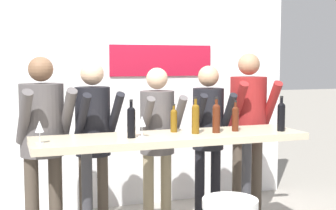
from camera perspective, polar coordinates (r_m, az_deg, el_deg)
The scene contains 15 objects.
back_wall at distance 5.45m, azimuth -4.80°, elevation 0.75°, with size 3.98×0.12×2.49m.
tasting_table at distance 4.09m, azimuth 0.43°, elevation -5.85°, with size 2.38×0.61×1.05m.
person_far_left at distance 4.39m, azimuth -15.05°, elevation -2.96°, with size 0.53×0.62×1.72m.
person_left at distance 4.43m, azimuth -9.10°, elevation -2.94°, with size 0.44×0.56×1.68m.
person_center_left at distance 4.61m, azimuth -1.29°, elevation -3.09°, with size 0.41×0.51×1.62m.
person_center at distance 4.80m, azimuth 4.95°, elevation -2.55°, with size 0.40×0.52×1.64m.
person_center_right at distance 5.05m, azimuth 9.78°, elevation -1.44°, with size 0.50×0.60×1.77m.
wine_bottle_0 at distance 4.19m, azimuth 0.72°, elevation -1.75°, with size 0.06×0.06×0.25m.
wine_bottle_1 at distance 4.37m, azimuth 13.64°, elevation -1.22°, with size 0.07×0.07×0.32m.
wine_bottle_2 at distance 4.10m, azimuth 3.37°, elevation -1.48°, with size 0.07×0.07×0.33m.
wine_bottle_3 at distance 4.17m, azimuth 5.91°, elevation -1.42°, with size 0.07×0.07×0.32m.
wine_bottle_4 at distance 3.88m, azimuth -4.50°, elevation -1.91°, with size 0.07×0.07×0.32m.
wine_bottle_5 at distance 4.29m, azimuth 8.19°, elevation -1.50°, with size 0.06×0.06×0.28m.
wine_glass_0 at distance 3.75m, azimuth -15.40°, elevation -2.64°, with size 0.07×0.07×0.18m.
wine_glass_1 at distance 3.94m, azimuth -3.19°, elevation -2.08°, with size 0.07×0.07×0.18m.
Camera 1 is at (-1.35, -3.77, 1.68)m, focal length 50.00 mm.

